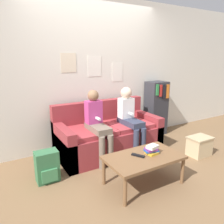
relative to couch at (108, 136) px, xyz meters
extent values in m
plane|color=brown|center=(0.00, -0.52, -0.29)|extent=(10.00, 10.00, 0.00)
cube|color=silver|center=(0.00, 0.50, 1.01)|extent=(8.00, 0.06, 2.60)
cube|color=beige|center=(-0.47, 0.47, 1.20)|extent=(0.26, 0.00, 0.31)
cube|color=white|center=(0.00, 0.47, 1.14)|extent=(0.26, 0.00, 0.35)
cube|color=white|center=(0.47, 0.47, 1.02)|extent=(0.23, 0.00, 0.35)
cube|color=maroon|center=(0.00, -0.04, -0.08)|extent=(1.71, 0.81, 0.43)
cube|color=maroon|center=(0.00, 0.30, 0.35)|extent=(1.71, 0.14, 0.42)
cube|color=maroon|center=(-0.79, -0.04, 0.00)|extent=(0.14, 0.81, 0.59)
cube|color=maroon|center=(0.79, -0.04, 0.00)|extent=(0.14, 0.81, 0.59)
cube|color=#A1343A|center=(-0.35, -0.07, 0.17)|extent=(0.70, 0.65, 0.07)
cube|color=#A1343A|center=(0.35, -0.07, 0.17)|extent=(0.70, 0.65, 0.07)
cube|color=brown|center=(-0.09, -1.08, 0.08)|extent=(0.96, 0.57, 0.04)
cylinder|color=brown|center=(-0.53, -1.32, -0.12)|extent=(0.04, 0.04, 0.35)
cylinder|color=brown|center=(0.36, -1.32, -0.12)|extent=(0.04, 0.04, 0.35)
cylinder|color=brown|center=(-0.53, -0.83, -0.12)|extent=(0.04, 0.04, 0.35)
cylinder|color=brown|center=(0.36, -0.83, -0.12)|extent=(0.04, 0.04, 0.35)
cylinder|color=#756656|center=(-0.36, -0.47, -0.04)|extent=(0.09, 0.09, 0.50)
cylinder|color=#756656|center=(-0.22, -0.47, -0.04)|extent=(0.09, 0.09, 0.50)
cube|color=#756656|center=(-0.29, -0.21, 0.25)|extent=(0.23, 0.51, 0.09)
cube|color=#B73D7F|center=(-0.29, -0.07, 0.47)|extent=(0.24, 0.16, 0.35)
sphere|color=#8C6647|center=(-0.29, -0.07, 0.73)|extent=(0.17, 0.17, 0.17)
cube|color=white|center=(-0.29, -0.22, 0.40)|extent=(0.03, 0.12, 0.03)
cylinder|color=#33384C|center=(0.25, -0.47, -0.04)|extent=(0.09, 0.09, 0.50)
cylinder|color=#33384C|center=(0.39, -0.47, -0.04)|extent=(0.09, 0.09, 0.50)
cube|color=#33384C|center=(0.32, -0.21, 0.25)|extent=(0.23, 0.51, 0.09)
cube|color=white|center=(0.32, -0.07, 0.46)|extent=(0.24, 0.16, 0.34)
sphere|color=beige|center=(0.32, -0.07, 0.72)|extent=(0.19, 0.19, 0.19)
cube|color=white|center=(0.32, -0.22, 0.40)|extent=(0.03, 0.12, 0.03)
cube|color=black|center=(-0.15, -1.04, 0.11)|extent=(0.12, 0.17, 0.02)
cube|color=gold|center=(0.04, -1.08, 0.11)|extent=(0.15, 0.14, 0.03)
cube|color=#23519E|center=(0.05, -1.06, 0.13)|extent=(0.20, 0.14, 0.02)
cube|color=#7A3389|center=(0.04, -1.06, 0.16)|extent=(0.15, 0.13, 0.03)
cube|color=silver|center=(0.05, -1.07, 0.19)|extent=(0.17, 0.14, 0.04)
cube|color=#2D2D33|center=(1.31, 0.29, 0.26)|extent=(0.40, 0.31, 1.10)
cube|color=#2D8442|center=(1.17, 0.13, 0.68)|extent=(0.05, 0.02, 0.21)
cube|color=red|center=(1.26, 0.13, 0.65)|extent=(0.05, 0.02, 0.23)
cube|color=black|center=(1.35, 0.13, 0.63)|extent=(0.08, 0.02, 0.28)
cube|color=orange|center=(1.44, 0.13, 0.63)|extent=(0.07, 0.02, 0.28)
cube|color=#CCB284|center=(1.24, -0.88, -0.14)|extent=(0.36, 0.26, 0.30)
cube|color=tan|center=(1.24, -0.88, 0.02)|extent=(0.38, 0.28, 0.02)
cube|color=#336B42|center=(-1.13, -0.39, -0.08)|extent=(0.29, 0.19, 0.42)
cube|color=#3D804F|center=(-1.13, -0.50, -0.17)|extent=(0.20, 0.03, 0.17)
camera|label=1|loc=(-1.70, -3.04, 1.32)|focal=35.00mm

